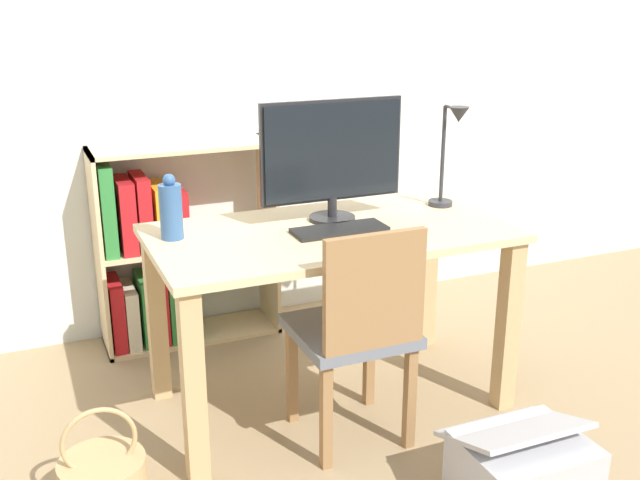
% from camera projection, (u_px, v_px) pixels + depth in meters
% --- Properties ---
extents(ground_plane, '(10.00, 10.00, 0.00)m').
position_uv_depth(ground_plane, '(330.00, 400.00, 3.02)').
color(ground_plane, '#997F5B').
extents(wall_back, '(8.00, 0.05, 2.60)m').
position_uv_depth(wall_back, '(246.00, 52.00, 3.47)').
color(wall_back, silver).
rests_on(wall_back, ground_plane).
extents(desk, '(1.34, 0.72, 0.72)m').
position_uv_depth(desk, '(330.00, 262.00, 2.84)').
color(desk, '#D8BC8C').
rests_on(desk, ground_plane).
extents(monitor, '(0.57, 0.18, 0.47)m').
position_uv_depth(monitor, '(332.00, 155.00, 2.83)').
color(monitor, '#232326').
rests_on(monitor, desk).
extents(keyboard, '(0.35, 0.14, 0.02)m').
position_uv_depth(keyboard, '(340.00, 230.00, 2.77)').
color(keyboard, black).
rests_on(keyboard, desk).
extents(vase, '(0.08, 0.08, 0.24)m').
position_uv_depth(vase, '(171.00, 210.00, 2.66)').
color(vase, '#33598C').
rests_on(vase, desk).
extents(desk_lamp, '(0.10, 0.19, 0.42)m').
position_uv_depth(desk_lamp, '(451.00, 147.00, 2.98)').
color(desk_lamp, '#2D2D33').
rests_on(desk_lamp, desk).
extents(chair, '(0.40, 0.40, 0.84)m').
position_uv_depth(chair, '(358.00, 328.00, 2.60)').
color(chair, slate).
rests_on(chair, ground_plane).
extents(bookshelf, '(0.81, 0.28, 0.93)m').
position_uv_depth(bookshelf, '(159.00, 257.00, 3.41)').
color(bookshelf, '#D8BC8C').
rests_on(bookshelf, ground_plane).
extents(storage_box, '(0.40, 0.38, 0.31)m').
position_uv_depth(storage_box, '(522.00, 471.00, 2.37)').
color(storage_box, '#B2B2B7').
rests_on(storage_box, ground_plane).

